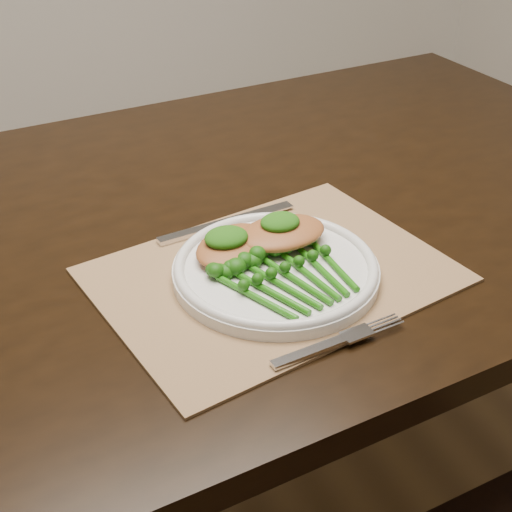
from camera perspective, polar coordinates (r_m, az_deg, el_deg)
name	(u,v)px	position (r m, az deg, el deg)	size (l,w,h in m)	color
dining_table	(213,398)	(1.28, -3.43, -11.29)	(1.67, 1.04, 0.75)	black
placemat	(273,275)	(0.91, 1.34, -1.50)	(0.43, 0.32, 0.00)	#96724C
dinner_plate	(276,268)	(0.90, 1.59, -1.00)	(0.26, 0.26, 0.02)	silver
knife	(214,226)	(1.00, -3.37, 2.41)	(0.21, 0.04, 0.01)	silver
fork	(347,338)	(0.81, 7.28, -6.51)	(0.17, 0.03, 0.01)	silver
chicken_fillet_left	(233,245)	(0.92, -1.89, 0.87)	(0.12, 0.08, 0.02)	#AA6331
chicken_fillet_right	(282,233)	(0.93, 2.08, 1.87)	(0.12, 0.08, 0.02)	#AA6331
pesto_dollop_left	(226,237)	(0.90, -2.40, 1.50)	(0.06, 0.05, 0.02)	#15480A
pesto_dollop_right	(280,222)	(0.92, 1.94, 2.74)	(0.05, 0.04, 0.02)	#15480A
broccolini_bundle	(295,279)	(0.86, 3.16, -1.89)	(0.18, 0.19, 0.04)	#1A610C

